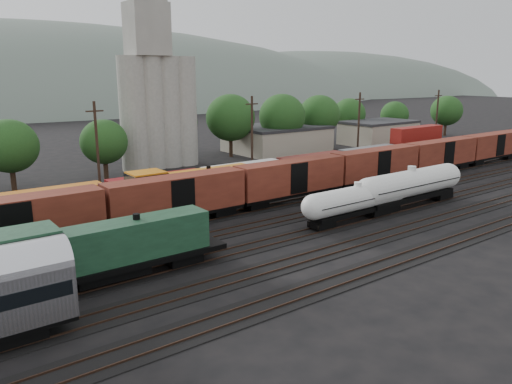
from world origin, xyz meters
TOP-DOWN VIEW (x-y plane):
  - ground at (0.00, 0.00)m, footprint 600.00×600.00m
  - tracks at (0.00, 0.00)m, footprint 180.00×33.20m
  - green_locomotive at (-21.99, -5.00)m, footprint 18.60×3.28m
  - tank_car_a at (5.89, -5.00)m, footprint 15.07×2.70m
  - tank_car_b at (14.95, -5.00)m, footprint 17.68×3.17m
  - orange_locomotive at (-6.36, 10.00)m, footprint 18.72×3.12m
  - boxcar_string at (5.31, 5.00)m, footprint 169.00×2.90m
  - container_wall at (-6.65, 15.00)m, footprint 160.00×2.60m
  - grain_silo at (3.28, 36.00)m, footprint 13.40×5.00m
  - industrial_sheds at (6.63, 35.25)m, footprint 119.38×17.26m
  - tree_band at (-13.92, 38.04)m, footprint 166.58×21.53m
  - utility_poles at (0.00, 22.00)m, footprint 122.20×0.36m
  - distant_hills at (23.92, 260.00)m, footprint 860.00×286.00m

SIDE VIEW (x-z plane):
  - distant_hills at x=23.92m, z-range -85.56..44.44m
  - ground at x=0.00m, z-range 0.00..0.00m
  - tracks at x=0.00m, z-range -0.05..0.15m
  - container_wall at x=-6.65m, z-range -0.99..4.81m
  - tank_car_a at x=5.89m, z-range 0.40..4.35m
  - industrial_sheds at x=6.63m, z-range 0.01..5.11m
  - orange_locomotive at x=-6.36m, z-range 0.32..5.00m
  - tank_car_b at x=14.95m, z-range 0.43..5.06m
  - green_locomotive at x=-21.99m, z-range 0.33..5.25m
  - boxcar_string at x=5.31m, z-range 1.02..5.22m
  - utility_poles at x=0.00m, z-range 0.21..12.21m
  - tree_band at x=-13.92m, z-range 0.29..14.80m
  - grain_silo at x=3.28m, z-range -3.24..25.76m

